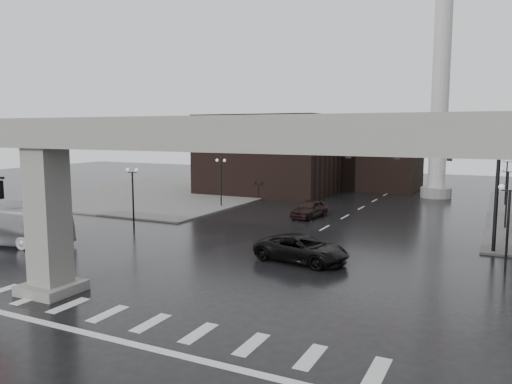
% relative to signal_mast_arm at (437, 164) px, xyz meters
% --- Properties ---
extents(ground, '(160.00, 160.00, 0.00)m').
position_rel_signal_mast_arm_xyz_m(ground, '(-8.99, -18.80, -5.83)').
color(ground, black).
rests_on(ground, ground).
extents(sidewalk_nw, '(28.00, 36.00, 0.15)m').
position_rel_signal_mast_arm_xyz_m(sidewalk_nw, '(-34.99, 17.20, -5.75)').
color(sidewalk_nw, slate).
rests_on(sidewalk_nw, ground).
extents(elevated_guideway, '(48.00, 2.60, 8.70)m').
position_rel_signal_mast_arm_xyz_m(elevated_guideway, '(-7.73, -18.80, 1.05)').
color(elevated_guideway, gray).
rests_on(elevated_guideway, ground).
extents(building_far_left, '(16.00, 14.00, 10.00)m').
position_rel_signal_mast_arm_xyz_m(building_far_left, '(-22.99, 23.20, -0.83)').
color(building_far_left, black).
rests_on(building_far_left, ground).
extents(building_far_mid, '(10.00, 10.00, 8.00)m').
position_rel_signal_mast_arm_xyz_m(building_far_mid, '(-10.99, 33.20, -1.83)').
color(building_far_mid, black).
rests_on(building_far_mid, ground).
extents(smokestack, '(3.60, 3.60, 30.00)m').
position_rel_signal_mast_arm_xyz_m(smokestack, '(-2.99, 27.20, 7.52)').
color(smokestack, '#BBBBB7').
rests_on(smokestack, ground).
extents(signal_mast_arm, '(12.12, 0.43, 8.00)m').
position_rel_signal_mast_arm_xyz_m(signal_mast_arm, '(0.00, 0.00, 0.00)').
color(signal_mast_arm, black).
rests_on(signal_mast_arm, ground).
extents(lamp_right_0, '(1.22, 0.32, 5.11)m').
position_rel_signal_mast_arm_xyz_m(lamp_right_0, '(4.51, -4.80, -2.36)').
color(lamp_right_0, black).
rests_on(lamp_right_0, ground).
extents(lamp_right_1, '(1.22, 0.32, 5.11)m').
position_rel_signal_mast_arm_xyz_m(lamp_right_1, '(4.51, 9.20, -2.36)').
color(lamp_right_1, black).
rests_on(lamp_right_1, ground).
extents(lamp_right_2, '(1.22, 0.32, 5.11)m').
position_rel_signal_mast_arm_xyz_m(lamp_right_2, '(4.51, 23.20, -2.36)').
color(lamp_right_2, black).
rests_on(lamp_right_2, ground).
extents(lamp_left_0, '(1.22, 0.32, 5.11)m').
position_rel_signal_mast_arm_xyz_m(lamp_left_0, '(-22.49, -4.80, -2.36)').
color(lamp_left_0, black).
rests_on(lamp_left_0, ground).
extents(lamp_left_1, '(1.22, 0.32, 5.11)m').
position_rel_signal_mast_arm_xyz_m(lamp_left_1, '(-22.49, 9.20, -2.36)').
color(lamp_left_1, black).
rests_on(lamp_left_1, ground).
extents(lamp_left_2, '(1.22, 0.32, 5.11)m').
position_rel_signal_mast_arm_xyz_m(lamp_left_2, '(-22.49, 23.20, -2.36)').
color(lamp_left_2, black).
rests_on(lamp_left_2, ground).
extents(pickup_truck, '(6.32, 3.63, 1.66)m').
position_rel_signal_mast_arm_xyz_m(pickup_truck, '(-6.84, -7.72, -5.00)').
color(pickup_truck, black).
rests_on(pickup_truck, ground).
extents(city_bus, '(11.02, 3.97, 3.00)m').
position_rel_signal_mast_arm_xyz_m(city_bus, '(-27.95, -12.61, -4.33)').
color(city_bus, '#BAB9BF').
rests_on(city_bus, ground).
extents(far_car, '(2.59, 5.06, 1.65)m').
position_rel_signal_mast_arm_xyz_m(far_car, '(-11.86, 7.35, -5.00)').
color(far_car, black).
rests_on(far_car, ground).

